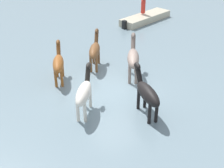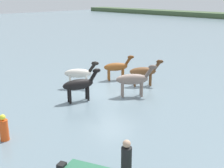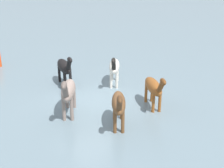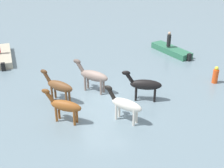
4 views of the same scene
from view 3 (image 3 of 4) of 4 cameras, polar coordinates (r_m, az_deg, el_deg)
ground_plane at (r=13.62m, az=-4.11°, el=-3.20°), size 148.09×148.09×0.00m
horse_rear_stallion at (r=15.03m, az=0.44°, el=3.23°), size 1.76×1.84×1.72m
horse_dun_straggler at (r=15.10m, az=-8.87°, el=3.17°), size 1.03×2.27×1.77m
horse_dark_mare at (r=12.12m, az=-8.20°, el=-1.36°), size 1.79×2.11×1.87m
horse_mid_herd at (r=12.76m, az=7.85°, el=-0.59°), size 1.36×2.05×1.69m
horse_gray_outer at (r=11.16m, az=1.25°, el=-3.73°), size 1.69×1.91×1.72m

